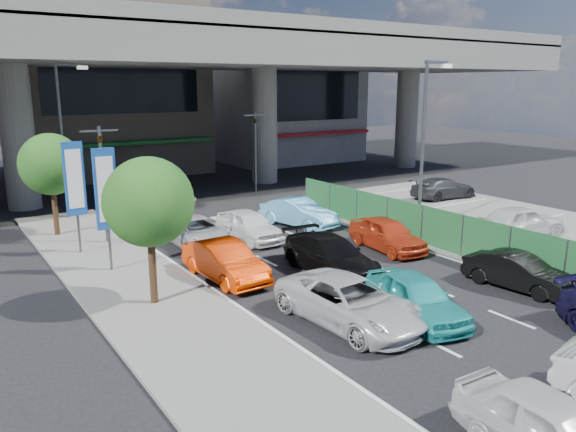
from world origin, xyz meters
TOP-DOWN VIEW (x-y plane):
  - ground at (0.00, 0.00)m, footprint 120.00×120.00m
  - parking_lot at (11.00, 2.00)m, footprint 12.00×28.00m
  - sidewalk_left at (-7.00, 4.00)m, footprint 4.00×30.00m
  - fence_run at (5.30, 1.00)m, footprint 0.16×22.00m
  - expressway at (0.00, 22.00)m, footprint 64.00×14.00m
  - building_center at (0.00, 32.97)m, footprint 14.00×10.90m
  - building_east at (16.00, 31.97)m, footprint 12.00×10.90m
  - traffic_light_left at (-6.20, 12.00)m, footprint 1.60×1.24m
  - traffic_light_right at (5.50, 19.00)m, footprint 1.60×1.24m
  - street_lamp_right at (7.17, 6.00)m, footprint 1.65×0.22m
  - street_lamp_left at (-6.33, 18.00)m, footprint 1.65×0.22m
  - signboard_near at (-7.20, 7.99)m, footprint 0.80×0.14m
  - signboard_far at (-7.60, 10.99)m, footprint 0.80×0.14m
  - tree_near at (-7.00, 4.00)m, footprint 2.80×2.80m
  - tree_far at (-7.80, 14.50)m, footprint 2.80×2.80m
  - van_white_back_left at (-3.57, -7.55)m, footprint 1.78×4.11m
  - sedan_white_mid_left at (-2.68, -0.53)m, footprint 2.67×5.13m
  - taxi_teal_mid at (-0.79, -1.35)m, footprint 2.46×4.31m
  - hatch_black_mid_right at (4.05, -1.49)m, footprint 1.73×3.87m
  - taxi_orange_left at (-3.97, 4.97)m, footprint 1.65×4.25m
  - sedan_black_mid at (-0.34, 3.40)m, footprint 2.23×4.87m
  - taxi_orange_right at (3.54, 4.52)m, footprint 2.06×4.20m
  - wagon_silver_front_left at (-3.00, 9.57)m, footprint 2.14×4.54m
  - sedan_white_front_mid at (-0.62, 9.10)m, footprint 1.79×4.11m
  - kei_truck_front_right at (2.71, 9.98)m, footprint 2.45×4.42m
  - crossing_wagon_silver at (-1.84, 17.60)m, footprint 4.75×2.59m
  - parked_sedan_white at (10.05, 2.58)m, footprint 4.52×2.38m
  - parked_sedan_dgrey at (13.96, 10.61)m, footprint 4.51×2.14m
  - traffic_cone at (7.55, 5.88)m, footprint 0.49×0.49m

SIDE VIEW (x-z plane):
  - ground at x=0.00m, z-range 0.00..0.00m
  - parking_lot at x=11.00m, z-range 0.00..0.06m
  - sidewalk_left at x=-7.00m, z-range 0.00..0.12m
  - traffic_cone at x=7.55m, z-range 0.06..0.83m
  - hatch_black_mid_right at x=4.05m, z-range 0.00..1.24m
  - wagon_silver_front_left at x=-3.00m, z-range 0.00..1.25m
  - crossing_wagon_silver at x=-1.84m, z-range 0.00..1.26m
  - van_white_back_left at x=-3.57m, z-range 0.00..1.38m
  - sedan_white_mid_left at x=-2.68m, z-range 0.00..1.38m
  - taxi_teal_mid at x=-0.79m, z-range 0.00..1.38m
  - taxi_orange_left at x=-3.97m, z-range 0.00..1.38m
  - sedan_black_mid at x=-0.34m, z-range 0.00..1.38m
  - taxi_orange_right at x=3.54m, z-range 0.00..1.38m
  - sedan_white_front_mid at x=-0.62m, z-range 0.00..1.38m
  - kei_truck_front_right at x=2.71m, z-range 0.00..1.38m
  - parked_sedan_dgrey at x=13.96m, z-range 0.06..1.33m
  - parked_sedan_white at x=10.05m, z-range 0.06..1.53m
  - fence_run at x=5.30m, z-range 0.00..1.80m
  - signboard_near at x=-7.20m, z-range 0.71..5.41m
  - signboard_far at x=-7.60m, z-range 0.71..5.41m
  - tree_near at x=-7.00m, z-range 0.99..5.79m
  - tree_far at x=-7.80m, z-range 0.99..5.79m
  - traffic_light_left at x=-6.20m, z-range 1.34..6.54m
  - traffic_light_right at x=5.50m, z-range 1.34..6.54m
  - street_lamp_right at x=7.17m, z-range 0.77..8.77m
  - street_lamp_left at x=-6.33m, z-range 0.77..8.77m
  - building_east at x=16.00m, z-range -0.01..11.99m
  - building_center at x=0.00m, z-range -0.01..14.99m
  - expressway at x=0.00m, z-range 3.39..14.14m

